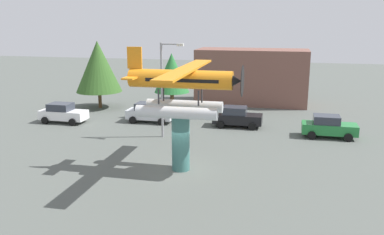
{
  "coord_description": "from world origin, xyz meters",
  "views": [
    {
      "loc": [
        6.11,
        -22.8,
        8.98
      ],
      "look_at": [
        0.0,
        3.0,
        2.62
      ],
      "focal_mm": 37.77,
      "sensor_mm": 36.0,
      "label": 1
    }
  ],
  "objects_px": {
    "car_near_white": "(63,113)",
    "car_mid_silver": "(149,113)",
    "tree_east": "(172,73)",
    "tree_west": "(98,66)",
    "car_far_black": "(237,117)",
    "car_distant_green": "(329,126)",
    "storefront_building": "(252,76)",
    "display_pedestal": "(181,143)",
    "streetlight_primary": "(164,83)",
    "floatplane_monument": "(182,87)"
  },
  "relations": [
    {
      "from": "car_near_white",
      "to": "car_mid_silver",
      "type": "bearing_deg",
      "value": 14.55
    },
    {
      "from": "tree_east",
      "to": "tree_west",
      "type": "bearing_deg",
      "value": 164.27
    },
    {
      "from": "car_far_black",
      "to": "car_mid_silver",
      "type": "bearing_deg",
      "value": -178.84
    },
    {
      "from": "car_near_white",
      "to": "car_distant_green",
      "type": "height_order",
      "value": "same"
    },
    {
      "from": "storefront_building",
      "to": "car_mid_silver",
      "type": "bearing_deg",
      "value": -126.74
    },
    {
      "from": "car_near_white",
      "to": "car_mid_silver",
      "type": "xyz_separation_m",
      "value": [
        7.57,
        1.97,
        0.0
      ]
    },
    {
      "from": "display_pedestal",
      "to": "streetlight_primary",
      "type": "bearing_deg",
      "value": 114.6
    },
    {
      "from": "streetlight_primary",
      "to": "car_distant_green",
      "type": "bearing_deg",
      "value": 12.88
    },
    {
      "from": "streetlight_primary",
      "to": "tree_east",
      "type": "xyz_separation_m",
      "value": [
        -1.32,
        6.62,
        -0.08
      ]
    },
    {
      "from": "car_near_white",
      "to": "streetlight_primary",
      "type": "bearing_deg",
      "value": -12.88
    },
    {
      "from": "car_near_white",
      "to": "storefront_building",
      "type": "height_order",
      "value": "storefront_building"
    },
    {
      "from": "floatplane_monument",
      "to": "car_mid_silver",
      "type": "xyz_separation_m",
      "value": [
        -6.01,
        11.04,
        -4.28
      ]
    },
    {
      "from": "display_pedestal",
      "to": "tree_east",
      "type": "relative_size",
      "value": 0.57
    },
    {
      "from": "car_far_black",
      "to": "storefront_building",
      "type": "relative_size",
      "value": 0.35
    },
    {
      "from": "car_mid_silver",
      "to": "tree_west",
      "type": "height_order",
      "value": "tree_west"
    },
    {
      "from": "tree_east",
      "to": "car_near_white",
      "type": "bearing_deg",
      "value": -154.86
    },
    {
      "from": "streetlight_primary",
      "to": "tree_east",
      "type": "distance_m",
      "value": 6.75
    },
    {
      "from": "car_mid_silver",
      "to": "tree_east",
      "type": "relative_size",
      "value": 0.69
    },
    {
      "from": "display_pedestal",
      "to": "car_far_black",
      "type": "relative_size",
      "value": 0.83
    },
    {
      "from": "floatplane_monument",
      "to": "tree_west",
      "type": "relative_size",
      "value": 1.48
    },
    {
      "from": "display_pedestal",
      "to": "car_far_black",
      "type": "xyz_separation_m",
      "value": [
        2.06,
        11.2,
        -0.86
      ]
    },
    {
      "from": "car_far_black",
      "to": "car_near_white",
      "type": "bearing_deg",
      "value": -172.2
    },
    {
      "from": "floatplane_monument",
      "to": "car_mid_silver",
      "type": "distance_m",
      "value": 13.27
    },
    {
      "from": "car_far_black",
      "to": "tree_east",
      "type": "xyz_separation_m",
      "value": [
        -6.46,
        2.12,
        3.36
      ]
    },
    {
      "from": "car_distant_green",
      "to": "storefront_building",
      "type": "relative_size",
      "value": 0.35
    },
    {
      "from": "tree_east",
      "to": "streetlight_primary",
      "type": "bearing_deg",
      "value": -78.7
    },
    {
      "from": "floatplane_monument",
      "to": "tree_west",
      "type": "height_order",
      "value": "floatplane_monument"
    },
    {
      "from": "car_far_black",
      "to": "streetlight_primary",
      "type": "height_order",
      "value": "streetlight_primary"
    },
    {
      "from": "display_pedestal",
      "to": "storefront_building",
      "type": "height_order",
      "value": "storefront_building"
    },
    {
      "from": "car_distant_green",
      "to": "storefront_building",
      "type": "distance_m",
      "value": 14.51
    },
    {
      "from": "floatplane_monument",
      "to": "tree_west",
      "type": "distance_m",
      "value": 20.55
    },
    {
      "from": "tree_west",
      "to": "tree_east",
      "type": "distance_m",
      "value": 8.98
    },
    {
      "from": "car_far_black",
      "to": "storefront_building",
      "type": "height_order",
      "value": "storefront_building"
    },
    {
      "from": "car_mid_silver",
      "to": "streetlight_primary",
      "type": "relative_size",
      "value": 0.57
    },
    {
      "from": "display_pedestal",
      "to": "storefront_building",
      "type": "bearing_deg",
      "value": 84.02
    },
    {
      "from": "car_far_black",
      "to": "car_distant_green",
      "type": "relative_size",
      "value": 1.0
    },
    {
      "from": "car_distant_green",
      "to": "tree_east",
      "type": "distance_m",
      "value": 14.78
    },
    {
      "from": "floatplane_monument",
      "to": "car_mid_silver",
      "type": "relative_size",
      "value": 2.48
    },
    {
      "from": "car_far_black",
      "to": "storefront_building",
      "type": "xyz_separation_m",
      "value": [
        0.24,
        10.8,
        2.1
      ]
    },
    {
      "from": "tree_west",
      "to": "floatplane_monument",
      "type": "bearing_deg",
      "value": -50.12
    },
    {
      "from": "car_near_white",
      "to": "display_pedestal",
      "type": "bearing_deg",
      "value": -34.01
    },
    {
      "from": "car_near_white",
      "to": "car_distant_green",
      "type": "bearing_deg",
      "value": 1.26
    },
    {
      "from": "tree_west",
      "to": "storefront_building",
      "type": "bearing_deg",
      "value": 22.15
    },
    {
      "from": "car_far_black",
      "to": "car_distant_green",
      "type": "height_order",
      "value": "same"
    },
    {
      "from": "display_pedestal",
      "to": "car_distant_green",
      "type": "bearing_deg",
      "value": 45.21
    },
    {
      "from": "tree_east",
      "to": "storefront_building",
      "type": "bearing_deg",
      "value": 52.35
    },
    {
      "from": "car_near_white",
      "to": "storefront_building",
      "type": "xyz_separation_m",
      "value": [
        15.75,
        12.93,
        2.1
      ]
    },
    {
      "from": "display_pedestal",
      "to": "car_mid_silver",
      "type": "distance_m",
      "value": 12.54
    },
    {
      "from": "car_near_white",
      "to": "floatplane_monument",
      "type": "bearing_deg",
      "value": -33.75
    },
    {
      "from": "display_pedestal",
      "to": "tree_west",
      "type": "xyz_separation_m",
      "value": [
        -13.03,
        15.76,
        2.63
      ]
    }
  ]
}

